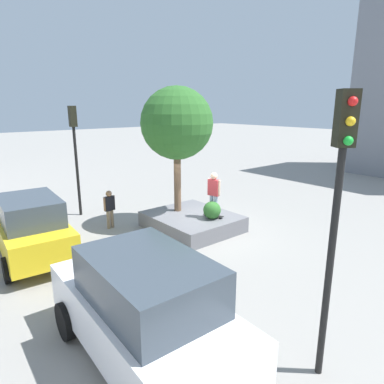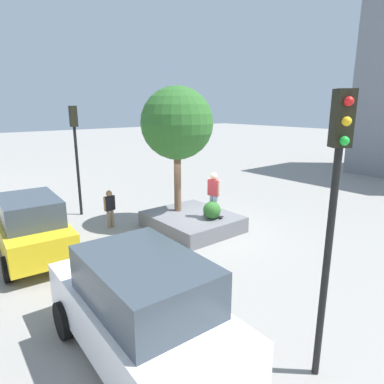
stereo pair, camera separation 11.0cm
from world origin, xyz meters
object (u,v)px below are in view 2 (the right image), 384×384
object	(u,v)px
plaza_tree	(177,124)
traffic_light_median	(334,195)
taxi_cab	(31,227)
traffic_light_corner	(75,142)
planter_ledge	(192,222)
bystander_watching	(110,206)
police_car	(141,308)
skateboard	(213,216)
skateboarder	(214,191)

from	to	relation	value
plaza_tree	traffic_light_median	distance (m)	8.43
taxi_cab	traffic_light_corner	distance (m)	4.85
planter_ledge	bystander_watching	size ratio (longest dim) A/B	2.19
plaza_tree	traffic_light_corner	distance (m)	4.62
police_car	bystander_watching	size ratio (longest dim) A/B	3.11
taxi_cab	bystander_watching	distance (m)	3.24
taxi_cab	bystander_watching	world-z (taller)	taxi_cab
planter_ledge	traffic_light_median	bearing A→B (deg)	157.50
police_car	taxi_cab	world-z (taller)	police_car
plaza_tree	skateboard	distance (m)	3.75
plaza_tree	traffic_light_corner	world-z (taller)	plaza_tree
planter_ledge	traffic_light_corner	xyz separation A→B (m)	(4.52, 2.67, 2.89)
planter_ledge	taxi_cab	size ratio (longest dim) A/B	0.75
plaza_tree	skateboarder	world-z (taller)	plaza_tree
traffic_light_corner	bystander_watching	size ratio (longest dim) A/B	3.10
skateboard	traffic_light_median	xyz separation A→B (m)	(-6.39, 3.39, 2.69)
traffic_light_median	bystander_watching	size ratio (longest dim) A/B	3.25
traffic_light_corner	traffic_light_median	size ratio (longest dim) A/B	0.95
skateboard	traffic_light_median	bearing A→B (deg)	152.07
bystander_watching	traffic_light_corner	bearing A→B (deg)	6.27
skateboarder	traffic_light_median	xyz separation A→B (m)	(-6.39, 3.39, 1.72)
taxi_cab	plaza_tree	bearing A→B (deg)	-95.05
traffic_light_corner	bystander_watching	distance (m)	3.33
skateboard	skateboarder	world-z (taller)	skateboarder
planter_ledge	traffic_light_corner	distance (m)	5.99
police_car	plaza_tree	bearing A→B (deg)	-41.99
plaza_tree	skateboarder	bearing A→B (deg)	-160.62
police_car	traffic_light_corner	world-z (taller)	traffic_light_corner
plaza_tree	police_car	bearing A→B (deg)	138.01
taxi_cab	skateboarder	bearing A→B (deg)	-108.62
planter_ledge	traffic_light_median	world-z (taller)	traffic_light_median
plaza_tree	taxi_cab	xyz separation A→B (m)	(0.48, 5.40, -3.01)
skateboarder	taxi_cab	bearing A→B (deg)	71.38
traffic_light_corner	traffic_light_median	xyz separation A→B (m)	(-11.66, 0.29, 0.14)
skateboard	planter_ledge	bearing A→B (deg)	29.41
plaza_tree	skateboarder	size ratio (longest dim) A/B	2.95
planter_ledge	traffic_light_corner	size ratio (longest dim) A/B	0.71
plaza_tree	skateboard	world-z (taller)	plaza_tree
skateboarder	taxi_cab	world-z (taller)	skateboarder
traffic_light_corner	plaza_tree	bearing A→B (deg)	-145.75
traffic_light_corner	police_car	bearing A→B (deg)	164.97
traffic_light_median	skateboarder	bearing A→B (deg)	-27.93
traffic_light_corner	traffic_light_median	bearing A→B (deg)	178.57
planter_ledge	taxi_cab	bearing A→B (deg)	77.28
skateboard	skateboarder	xyz separation A→B (m)	(0.00, 0.00, 0.96)
traffic_light_corner	taxi_cab	bearing A→B (deg)	139.05
skateboard	bystander_watching	xyz separation A→B (m)	(2.90, 2.83, 0.23)
skateboard	bystander_watching	distance (m)	4.06
police_car	bystander_watching	distance (m)	7.56
police_car	taxi_cab	xyz separation A→B (m)	(6.12, 0.32, -0.08)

